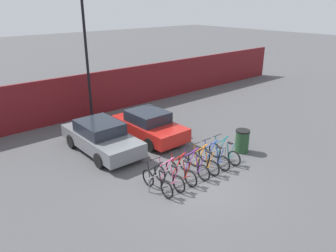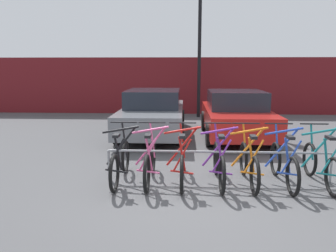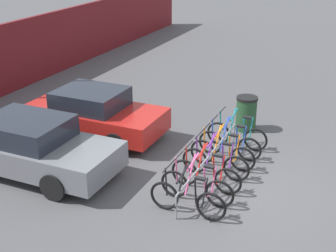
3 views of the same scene
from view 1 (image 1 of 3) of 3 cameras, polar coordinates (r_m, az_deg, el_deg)
name	(u,v)px [view 1 (image 1 of 3)]	position (r m, az deg, el deg)	size (l,w,h in m)	color
ground_plane	(196,184)	(12.36, 4.88, -9.99)	(120.00, 120.00, 0.00)	#4C4C4F
hoarding_wall	(77,97)	(19.18, -15.63, 4.82)	(36.00, 0.16, 2.50)	maroon
bike_rack	(191,162)	(12.78, 4.02, -6.34)	(4.16, 0.04, 0.57)	gray
bicycle_black	(157,182)	(11.68, -1.91, -9.76)	(0.68, 1.71, 1.05)	black
bicycle_pink	(169,177)	(11.98, 0.16, -8.89)	(0.68, 1.71, 1.05)	black
bicycle_red	(181,172)	(12.32, 2.25, -8.00)	(0.68, 1.71, 1.05)	black
bicycle_purple	(194,166)	(12.73, 4.47, -7.03)	(0.68, 1.71, 1.05)	black
bicycle_orange	(203,162)	(13.08, 6.15, -6.29)	(0.68, 1.71, 1.05)	black
bicycle_blue	(214,158)	(13.49, 7.96, -5.48)	(0.68, 1.71, 1.05)	black
bicycle_teal	(224,153)	(13.95, 9.76, -4.67)	(0.68, 1.71, 1.05)	black
car_grey	(101,137)	(14.81, -11.57, -1.90)	(1.91, 4.38, 1.40)	slate
car_red	(149,125)	(15.88, -3.34, 0.10)	(1.91, 4.00, 1.40)	red
lamp_post	(86,50)	(17.90, -14.07, 12.75)	(0.24, 0.44, 7.20)	black
trash_bin	(242,141)	(14.92, 12.78, -2.55)	(0.63, 0.63, 1.03)	#234728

